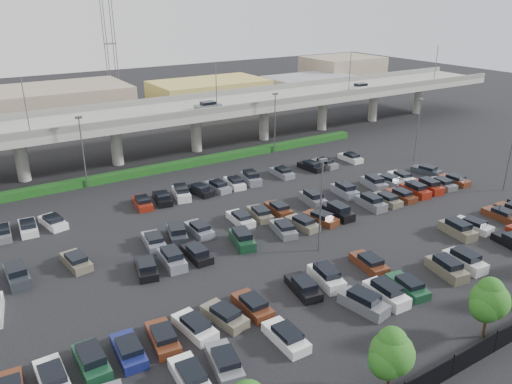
% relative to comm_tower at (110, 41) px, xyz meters
% --- Properties ---
extents(ground, '(280.00, 280.00, 0.00)m').
position_rel_comm_tower_xyz_m(ground, '(-4.00, -74.00, -15.61)').
color(ground, black).
extents(overpass, '(150.00, 13.00, 15.80)m').
position_rel_comm_tower_xyz_m(overpass, '(-4.25, -42.03, -8.64)').
color(overpass, gray).
rests_on(overpass, ground).
extents(hedge, '(66.00, 1.60, 1.10)m').
position_rel_comm_tower_xyz_m(hedge, '(-4.00, -49.00, -15.06)').
color(hedge, '#123D13').
rests_on(hedge, ground).
extents(fence, '(70.00, 0.10, 2.00)m').
position_rel_comm_tower_xyz_m(fence, '(-4.05, -102.00, -14.71)').
color(fence, black).
rests_on(fence, ground).
extents(tree_row, '(65.07, 3.66, 5.94)m').
position_rel_comm_tower_xyz_m(tree_row, '(-3.30, -100.53, -12.09)').
color(tree_row, '#332316').
rests_on(tree_row, ground).
extents(parked_cars, '(63.14, 41.59, 1.67)m').
position_rel_comm_tower_xyz_m(parked_cars, '(-4.48, -78.07, -15.00)').
color(parked_cars, navy).
rests_on(parked_cars, ground).
extents(light_poles, '(66.90, 48.38, 10.30)m').
position_rel_comm_tower_xyz_m(light_poles, '(-8.12, -72.00, -9.37)').
color(light_poles, '#4F4F54').
rests_on(light_poles, ground).
extents(distant_buildings, '(138.00, 24.00, 9.00)m').
position_rel_comm_tower_xyz_m(distant_buildings, '(8.38, -12.19, -11.87)').
color(distant_buildings, slate).
rests_on(distant_buildings, ground).
extents(comm_tower, '(2.40, 2.40, 30.00)m').
position_rel_comm_tower_xyz_m(comm_tower, '(0.00, 0.00, 0.00)').
color(comm_tower, '#4F4F54').
rests_on(comm_tower, ground).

